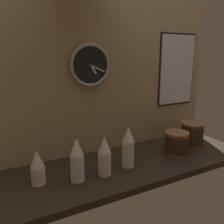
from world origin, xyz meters
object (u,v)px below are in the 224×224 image
(cup_stack_center_left, at_px, (104,156))
(bowl_stack_right, at_px, (176,143))
(cup_stack_center, at_px, (128,147))
(wall_clock, at_px, (90,65))
(cup_stack_left, at_px, (77,160))
(menu_board, at_px, (177,70))
(bowl_stack_far_right, at_px, (193,134))
(cup_stack_far_left, at_px, (38,167))

(cup_stack_center_left, xyz_separation_m, bowl_stack_right, (0.55, 0.02, -0.03))
(cup_stack_center, relative_size, wall_clock, 0.94)
(cup_stack_center, distance_m, cup_stack_left, 0.33)
(cup_stack_center, height_order, menu_board, menu_board)
(cup_stack_center, bearing_deg, bowl_stack_far_right, 4.45)
(cup_stack_left, xyz_separation_m, bowl_stack_far_right, (0.91, 0.06, -0.02))
(cup_stack_far_left, xyz_separation_m, menu_board, (1.15, 0.25, 0.45))
(bowl_stack_far_right, bearing_deg, cup_stack_center_left, -174.69)
(wall_clock, bearing_deg, cup_stack_far_left, -149.86)
(cup_stack_left, bearing_deg, cup_stack_center_left, -3.26)
(cup_stack_left, xyz_separation_m, bowl_stack_right, (0.71, 0.01, -0.04))
(cup_stack_left, height_order, bowl_stack_right, cup_stack_left)
(cup_stack_center_left, relative_size, cup_stack_left, 0.95)
(cup_stack_center_left, distance_m, menu_board, 0.96)
(cup_stack_center, bearing_deg, wall_clock, 112.00)
(bowl_stack_far_right, height_order, menu_board, menu_board)
(cup_stack_center, height_order, bowl_stack_right, cup_stack_center)
(cup_stack_center, relative_size, cup_stack_far_left, 1.35)
(menu_board, bearing_deg, cup_stack_far_left, -167.88)
(cup_stack_center_left, distance_m, bowl_stack_far_right, 0.76)
(bowl_stack_right, bearing_deg, bowl_stack_far_right, 14.14)
(cup_stack_far_left, bearing_deg, cup_stack_left, -17.67)
(bowl_stack_right, bearing_deg, cup_stack_center_left, -178.04)
(cup_stack_far_left, distance_m, wall_clock, 0.69)
(bowl_stack_right, bearing_deg, cup_stack_left, -179.21)
(cup_stack_left, relative_size, menu_board, 0.44)
(cup_stack_center, relative_size, bowl_stack_far_right, 1.37)
(cup_stack_left, distance_m, wall_clock, 0.60)
(menu_board, bearing_deg, wall_clock, -179.31)
(bowl_stack_right, height_order, menu_board, menu_board)
(cup_stack_far_left, relative_size, wall_clock, 0.69)
(cup_stack_center, relative_size, bowl_stack_right, 1.56)
(bowl_stack_right, bearing_deg, cup_stack_far_left, 176.71)
(bowl_stack_right, distance_m, menu_board, 0.60)
(bowl_stack_far_right, distance_m, bowl_stack_right, 0.21)
(bowl_stack_right, relative_size, wall_clock, 0.60)
(menu_board, bearing_deg, cup_stack_left, -162.08)
(cup_stack_left, relative_size, bowl_stack_right, 1.48)
(cup_stack_center_left, distance_m, bowl_stack_right, 0.55)
(cup_stack_center_left, height_order, cup_stack_far_left, cup_stack_center_left)
(cup_stack_far_left, distance_m, menu_board, 1.26)
(cup_stack_far_left, distance_m, bowl_stack_right, 0.91)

